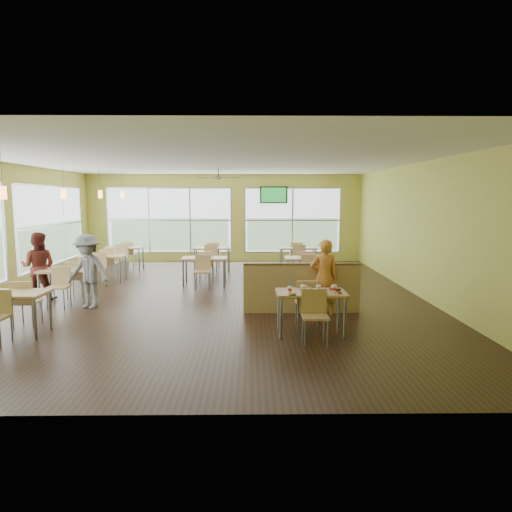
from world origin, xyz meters
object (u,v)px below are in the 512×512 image
Objects in this scene: main_table at (311,298)px; man_plaid at (324,277)px; half_wall_divider at (302,288)px; food_basket at (335,289)px.

man_plaid reaches higher than main_table.
main_table is 0.99× the size of man_plaid.
half_wall_divider is 1.56× the size of man_plaid.
food_basket is (0.43, -1.37, 0.25)m from half_wall_divider.
man_plaid reaches higher than food_basket.
man_plaid reaches higher than half_wall_divider.
main_table is at bearing -169.45° from food_basket.
man_plaid is (0.43, 1.27, 0.14)m from main_table.
man_plaid is (0.43, -0.18, 0.25)m from half_wall_divider.
half_wall_divider is (0.00, 1.45, -0.11)m from main_table.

